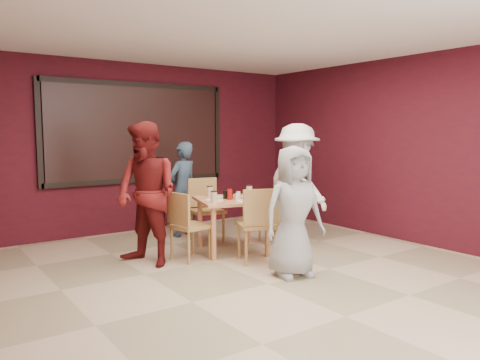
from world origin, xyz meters
TOP-DOWN VIEW (x-y plane):
  - floor at (0.00, 0.00)m, footprint 7.00×7.00m
  - window_blinds at (0.00, 3.45)m, footprint 3.00×0.02m
  - dining_table at (0.49, 1.40)m, footprint 1.17×1.17m
  - chair_front at (0.41, 0.71)m, footprint 0.61×0.61m
  - chair_back at (0.51, 2.16)m, footprint 0.54×0.54m
  - chair_left at (-0.28, 1.34)m, footprint 0.50×0.50m
  - chair_right at (1.34, 1.43)m, footprint 0.47×0.47m
  - diner_front at (0.43, 0.07)m, footprint 0.82×0.63m
  - diner_back at (0.40, 2.67)m, footprint 0.63×0.50m
  - diner_left at (-0.76, 1.47)m, footprint 0.95×1.06m
  - diner_right at (1.55, 1.25)m, footprint 0.71×1.18m

SIDE VIEW (x-z plane):
  - floor at x=0.00m, z-range 0.00..0.00m
  - chair_right at x=1.34m, z-range 0.05..0.87m
  - chair_left at x=-0.28m, z-range 0.06..0.96m
  - chair_back at x=0.51m, z-range 0.06..1.02m
  - chair_front at x=0.41m, z-range 0.06..1.03m
  - dining_table at x=0.49m, z-range 0.21..1.10m
  - diner_back at x=0.40m, z-range 0.00..1.51m
  - diner_front at x=0.43m, z-range 0.00..1.51m
  - diner_right at x=1.55m, z-range 0.00..1.79m
  - diner_left at x=-0.76m, z-range 0.00..1.80m
  - window_blinds at x=0.00m, z-range 0.90..2.40m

